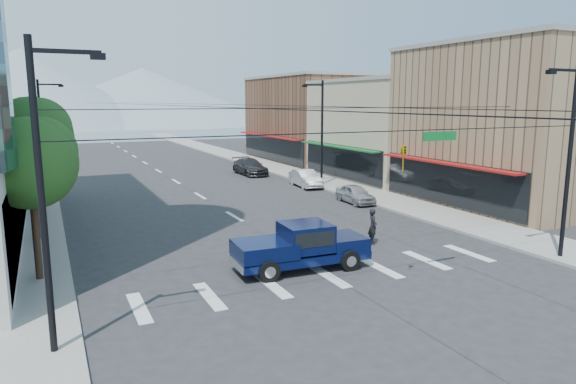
# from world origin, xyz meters

# --- Properties ---
(ground) EXTENTS (160.00, 160.00, 0.00)m
(ground) POSITION_xyz_m (0.00, 0.00, 0.00)
(ground) COLOR #28282B
(ground) RESTS_ON ground
(sidewalk_left) EXTENTS (4.00, 120.00, 0.15)m
(sidewalk_left) POSITION_xyz_m (-12.00, 40.00, 0.07)
(sidewalk_left) COLOR gray
(sidewalk_left) RESTS_ON ground
(sidewalk_right) EXTENTS (4.00, 120.00, 0.15)m
(sidewalk_right) POSITION_xyz_m (12.00, 40.00, 0.07)
(sidewalk_right) COLOR gray
(sidewalk_right) RESTS_ON ground
(shop_near) EXTENTS (12.00, 14.00, 11.00)m
(shop_near) POSITION_xyz_m (20.00, 10.00, 5.50)
(shop_near) COLOR #8C6B4C
(shop_near) RESTS_ON ground
(shop_mid) EXTENTS (12.00, 14.00, 9.00)m
(shop_mid) POSITION_xyz_m (20.00, 24.00, 4.50)
(shop_mid) COLOR tan
(shop_mid) RESTS_ON ground
(shop_far) EXTENTS (12.00, 18.00, 10.00)m
(shop_far) POSITION_xyz_m (20.00, 40.00, 5.00)
(shop_far) COLOR brown
(shop_far) RESTS_ON ground
(mountain_left) EXTENTS (80.00, 80.00, 22.00)m
(mountain_left) POSITION_xyz_m (-15.00, 150.00, 11.00)
(mountain_left) COLOR gray
(mountain_left) RESTS_ON ground
(mountain_right) EXTENTS (90.00, 90.00, 18.00)m
(mountain_right) POSITION_xyz_m (20.00, 160.00, 9.00)
(mountain_right) COLOR gray
(mountain_right) RESTS_ON ground
(tree_near) EXTENTS (3.65, 3.64, 6.71)m
(tree_near) POSITION_xyz_m (-11.07, 6.10, 4.99)
(tree_near) COLOR black
(tree_near) RESTS_ON ground
(tree_midnear) EXTENTS (4.09, 4.09, 7.52)m
(tree_midnear) POSITION_xyz_m (-11.07, 13.10, 5.59)
(tree_midnear) COLOR black
(tree_midnear) RESTS_ON ground
(tree_midfar) EXTENTS (3.65, 3.64, 6.71)m
(tree_midfar) POSITION_xyz_m (-11.07, 20.10, 4.99)
(tree_midfar) COLOR black
(tree_midfar) RESTS_ON ground
(tree_far) EXTENTS (4.09, 4.09, 7.52)m
(tree_far) POSITION_xyz_m (-11.07, 27.10, 5.59)
(tree_far) COLOR black
(tree_far) RESTS_ON ground
(signal_rig) EXTENTS (21.80, 0.20, 9.00)m
(signal_rig) POSITION_xyz_m (0.19, -1.00, 4.64)
(signal_rig) COLOR black
(signal_rig) RESTS_ON ground
(lamp_pole_nw) EXTENTS (2.00, 0.25, 9.00)m
(lamp_pole_nw) POSITION_xyz_m (-10.67, 30.00, 4.94)
(lamp_pole_nw) COLOR black
(lamp_pole_nw) RESTS_ON ground
(lamp_pole_ne) EXTENTS (2.00, 0.25, 9.00)m
(lamp_pole_ne) POSITION_xyz_m (10.67, 22.00, 4.94)
(lamp_pole_ne) COLOR black
(lamp_pole_ne) RESTS_ON ground
(pickup_truck) EXTENTS (6.11, 2.57, 2.04)m
(pickup_truck) POSITION_xyz_m (-0.84, 2.91, 1.06)
(pickup_truck) COLOR #08113B
(pickup_truck) RESTS_ON ground
(pedestrian) EXTENTS (0.64, 0.79, 1.86)m
(pedestrian) POSITION_xyz_m (4.35, 4.93, 0.93)
(pedestrian) COLOR black
(pedestrian) RESTS_ON ground
(parked_car_near) EXTENTS (1.77, 3.98, 1.33)m
(parked_car_near) POSITION_xyz_m (9.40, 14.43, 0.66)
(parked_car_near) COLOR #A5A5A9
(parked_car_near) RESTS_ON ground
(parked_car_mid) EXTENTS (2.00, 4.63, 1.48)m
(parked_car_mid) POSITION_xyz_m (9.40, 22.28, 0.74)
(parked_car_mid) COLOR silver
(parked_car_mid) RESTS_ON ground
(parked_car_far) EXTENTS (2.31, 5.51, 1.59)m
(parked_car_far) POSITION_xyz_m (7.79, 31.33, 0.79)
(parked_car_far) COLOR #2A2A2C
(parked_car_far) RESTS_ON ground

